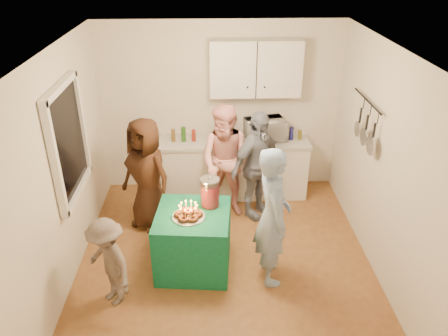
{
  "coord_description": "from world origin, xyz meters",
  "views": [
    {
      "loc": [
        -0.17,
        -4.25,
        3.58
      ],
      "look_at": [
        0.0,
        0.35,
        1.15
      ],
      "focal_mm": 35.0,
      "sensor_mm": 36.0,
      "label": 1
    }
  ],
  "objects_px": {
    "punch_jar": "(210,193)",
    "woman_back_left": "(147,175)",
    "man_birthday": "(273,217)",
    "party_table": "(194,240)",
    "microwave": "(265,130)",
    "woman_back_right": "(256,166)",
    "counter": "(234,168)",
    "woman_back_center": "(227,162)",
    "child_near_left": "(108,263)"
  },
  "relations": [
    {
      "from": "punch_jar",
      "to": "child_near_left",
      "type": "distance_m",
      "value": 1.37
    },
    {
      "from": "punch_jar",
      "to": "child_near_left",
      "type": "relative_size",
      "value": 0.32
    },
    {
      "from": "woman_back_left",
      "to": "child_near_left",
      "type": "distance_m",
      "value": 1.5
    },
    {
      "from": "party_table",
      "to": "woman_back_right",
      "type": "bearing_deg",
      "value": 52.4
    },
    {
      "from": "microwave",
      "to": "woman_back_left",
      "type": "relative_size",
      "value": 0.36
    },
    {
      "from": "punch_jar",
      "to": "woman_back_left",
      "type": "distance_m",
      "value": 1.12
    },
    {
      "from": "man_birthday",
      "to": "microwave",
      "type": "bearing_deg",
      "value": -8.75
    },
    {
      "from": "woman_back_left",
      "to": "child_near_left",
      "type": "xyz_separation_m",
      "value": [
        -0.26,
        -1.45,
        -0.26
      ]
    },
    {
      "from": "man_birthday",
      "to": "woman_back_center",
      "type": "relative_size",
      "value": 1.02
    },
    {
      "from": "punch_jar",
      "to": "woman_back_left",
      "type": "relative_size",
      "value": 0.21
    },
    {
      "from": "woman_back_right",
      "to": "party_table",
      "type": "bearing_deg",
      "value": -168.97
    },
    {
      "from": "counter",
      "to": "microwave",
      "type": "xyz_separation_m",
      "value": [
        0.46,
        0.0,
        0.64
      ]
    },
    {
      "from": "man_birthday",
      "to": "party_table",
      "type": "bearing_deg",
      "value": 71.98
    },
    {
      "from": "woman_back_right",
      "to": "punch_jar",
      "type": "bearing_deg",
      "value": -166.11
    },
    {
      "from": "party_table",
      "to": "child_near_left",
      "type": "bearing_deg",
      "value": -148.0
    },
    {
      "from": "microwave",
      "to": "man_birthday",
      "type": "relative_size",
      "value": 0.34
    },
    {
      "from": "party_table",
      "to": "man_birthday",
      "type": "height_order",
      "value": "man_birthday"
    },
    {
      "from": "counter",
      "to": "woman_back_center",
      "type": "relative_size",
      "value": 1.34
    },
    {
      "from": "woman_back_left",
      "to": "woman_back_right",
      "type": "xyz_separation_m",
      "value": [
        1.48,
        0.21,
        -0.0
      ]
    },
    {
      "from": "punch_jar",
      "to": "woman_back_center",
      "type": "xyz_separation_m",
      "value": [
        0.24,
        1.01,
        -0.11
      ]
    },
    {
      "from": "woman_back_center",
      "to": "woman_back_right",
      "type": "distance_m",
      "value": 0.41
    },
    {
      "from": "counter",
      "to": "man_birthday",
      "type": "xyz_separation_m",
      "value": [
        0.32,
        -1.95,
        0.41
      ]
    },
    {
      "from": "counter",
      "to": "woman_back_left",
      "type": "height_order",
      "value": "woman_back_left"
    },
    {
      "from": "microwave",
      "to": "party_table",
      "type": "bearing_deg",
      "value": -134.29
    },
    {
      "from": "counter",
      "to": "woman_back_right",
      "type": "bearing_deg",
      "value": -66.12
    },
    {
      "from": "party_table",
      "to": "counter",
      "type": "bearing_deg",
      "value": 71.53
    },
    {
      "from": "microwave",
      "to": "child_near_left",
      "type": "xyz_separation_m",
      "value": [
        -1.92,
        -2.28,
        -0.54
      ]
    },
    {
      "from": "counter",
      "to": "party_table",
      "type": "height_order",
      "value": "counter"
    },
    {
      "from": "counter",
      "to": "microwave",
      "type": "height_order",
      "value": "microwave"
    },
    {
      "from": "microwave",
      "to": "party_table",
      "type": "distance_m",
      "value": 2.13
    },
    {
      "from": "woman_back_right",
      "to": "child_near_left",
      "type": "relative_size",
      "value": 1.48
    },
    {
      "from": "party_table",
      "to": "punch_jar",
      "type": "xyz_separation_m",
      "value": [
        0.21,
        0.18,
        0.55
      ]
    },
    {
      "from": "woman_back_right",
      "to": "woman_back_left",
      "type": "bearing_deg",
      "value": 146.59
    },
    {
      "from": "counter",
      "to": "woman_back_right",
      "type": "distance_m",
      "value": 0.77
    },
    {
      "from": "microwave",
      "to": "woman_back_left",
      "type": "bearing_deg",
      "value": -166.88
    },
    {
      "from": "counter",
      "to": "woman_back_right",
      "type": "height_order",
      "value": "woman_back_right"
    },
    {
      "from": "counter",
      "to": "microwave",
      "type": "distance_m",
      "value": 0.79
    },
    {
      "from": "punch_jar",
      "to": "woman_back_right",
      "type": "distance_m",
      "value": 1.15
    },
    {
      "from": "punch_jar",
      "to": "woman_back_center",
      "type": "bearing_deg",
      "value": 76.41
    },
    {
      "from": "counter",
      "to": "child_near_left",
      "type": "distance_m",
      "value": 2.71
    },
    {
      "from": "man_birthday",
      "to": "woman_back_center",
      "type": "bearing_deg",
      "value": 13.19
    },
    {
      "from": "woman_back_left",
      "to": "punch_jar",
      "type": "bearing_deg",
      "value": -4.76
    },
    {
      "from": "microwave",
      "to": "child_near_left",
      "type": "bearing_deg",
      "value": -143.43
    },
    {
      "from": "man_birthday",
      "to": "woman_back_left",
      "type": "height_order",
      "value": "man_birthday"
    },
    {
      "from": "child_near_left",
      "to": "punch_jar",
      "type": "bearing_deg",
      "value": 79.76
    },
    {
      "from": "party_table",
      "to": "child_near_left",
      "type": "xyz_separation_m",
      "value": [
        -0.88,
        -0.55,
        0.15
      ]
    },
    {
      "from": "party_table",
      "to": "woman_back_left",
      "type": "bearing_deg",
      "value": 124.93
    },
    {
      "from": "man_birthday",
      "to": "woman_back_center",
      "type": "xyz_separation_m",
      "value": [
        -0.45,
        1.4,
        -0.02
      ]
    },
    {
      "from": "man_birthday",
      "to": "child_near_left",
      "type": "relative_size",
      "value": 1.58
    },
    {
      "from": "woman_back_right",
      "to": "child_near_left",
      "type": "distance_m",
      "value": 2.42
    }
  ]
}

